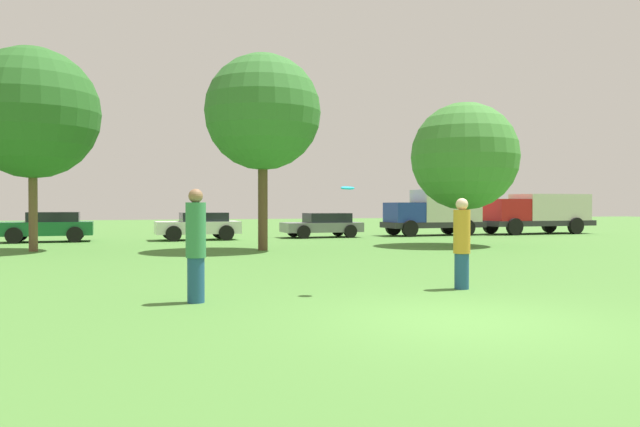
% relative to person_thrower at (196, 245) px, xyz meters
% --- Properties ---
extents(ground_plane, '(120.00, 120.00, 0.00)m').
position_rel_person_thrower_xyz_m(ground_plane, '(3.54, -2.70, -0.99)').
color(ground_plane, '#477A33').
extents(person_thrower, '(0.34, 0.34, 1.93)m').
position_rel_person_thrower_xyz_m(person_thrower, '(0.00, 0.00, 0.00)').
color(person_thrower, navy).
rests_on(person_thrower, ground).
extents(person_catcher, '(0.33, 0.33, 1.79)m').
position_rel_person_thrower_xyz_m(person_catcher, '(5.16, 0.17, -0.07)').
color(person_catcher, navy).
rests_on(person_catcher, ground).
extents(frisbee, '(0.26, 0.25, 0.07)m').
position_rel_person_thrower_xyz_m(frisbee, '(2.79, 0.19, 0.99)').
color(frisbee, '#19B2D8').
extents(tree_0, '(4.62, 4.62, 7.20)m').
position_rel_person_thrower_xyz_m(tree_0, '(-4.49, 12.99, 3.90)').
color(tree_0, brown).
rests_on(tree_0, ground).
extents(tree_1, '(4.20, 4.20, 7.10)m').
position_rel_person_thrower_xyz_m(tree_1, '(3.40, 11.18, 4.00)').
color(tree_1, brown).
rests_on(tree_1, ground).
extents(tree_2, '(4.35, 4.35, 5.79)m').
position_rel_person_thrower_xyz_m(tree_2, '(11.74, 11.40, 2.62)').
color(tree_2, '#473323').
rests_on(tree_2, ground).
extents(parked_car_green, '(3.93, 2.09, 1.32)m').
position_rel_person_thrower_xyz_m(parked_car_green, '(-4.74, 18.74, -0.28)').
color(parked_car_green, '#196633').
rests_on(parked_car_green, ground).
extents(parked_car_white, '(3.89, 2.14, 1.28)m').
position_rel_person_thrower_xyz_m(parked_car_white, '(1.79, 18.29, -0.30)').
color(parked_car_white, silver).
rests_on(parked_car_white, ground).
extents(parked_car_grey, '(4.01, 2.05, 1.22)m').
position_rel_person_thrower_xyz_m(parked_car_grey, '(8.00, 18.75, -0.34)').
color(parked_car_grey, slate).
rests_on(parked_car_grey, ground).
extents(delivery_truck_blue, '(5.51, 2.35, 2.44)m').
position_rel_person_thrower_xyz_m(delivery_truck_blue, '(14.39, 18.94, 0.32)').
color(delivery_truck_blue, '#2D2D33').
rests_on(delivery_truck_blue, ground).
extents(delivery_truck_red, '(6.60, 2.65, 2.24)m').
position_rel_person_thrower_xyz_m(delivery_truck_red, '(20.68, 18.83, 0.28)').
color(delivery_truck_red, '#2D2D33').
rests_on(delivery_truck_red, ground).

